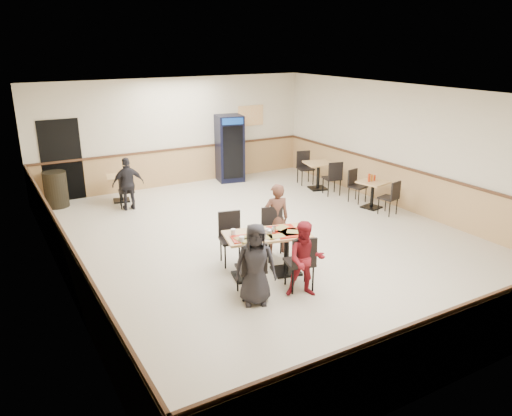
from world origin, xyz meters
TOP-DOWN VIEW (x-y plane):
  - ground at (0.00, 0.00)m, footprint 10.00×10.00m
  - room_shell at (1.78, 2.55)m, footprint 10.00×10.00m
  - main_table at (-0.83, -1.34)m, footprint 1.59×1.05m
  - main_chairs at (-0.88, -1.33)m, footprint 1.66×1.97m
  - diner_woman_left at (-1.50, -2.09)m, footprint 0.76×0.65m
  - diner_woman_right at (-0.69, -2.29)m, footprint 0.77×0.71m
  - diner_man_opposite at (-0.17, -0.59)m, footprint 0.57×0.45m
  - lone_diner at (-1.88, 3.43)m, footprint 0.79×0.38m
  - tabletop_clutter at (-0.81, -1.43)m, footprint 1.39×0.74m
  - side_table_near at (3.34, 0.54)m, footprint 0.76×0.76m
  - side_table_near_chair_south at (3.34, 0.00)m, footprint 0.48×0.48m
  - side_table_near_chair_north at (3.34, 1.09)m, footprint 0.48×0.48m
  - side_table_far at (3.18, 2.55)m, footprint 0.85×0.85m
  - side_table_far_chair_south at (3.18, 1.94)m, footprint 0.53×0.53m
  - side_table_far_chair_north at (3.18, 3.15)m, footprint 0.53×0.53m
  - condiment_caddy at (3.31, 0.59)m, footprint 0.23×0.06m
  - back_table at (-1.88, 4.20)m, footprint 0.74×0.74m
  - back_table_chair_lone at (-1.88, 3.66)m, footprint 0.47×0.47m
  - pepsi_cooler at (1.48, 4.59)m, footprint 0.85×0.85m
  - trash_bin at (-3.39, 4.55)m, footprint 0.57×0.57m

SIDE VIEW (x-z plane):
  - ground at x=0.00m, z-range 0.00..0.00m
  - back_table_chair_lone at x=-1.88m, z-range 0.00..0.86m
  - side_table_near_chair_south at x=3.34m, z-range 0.00..0.86m
  - side_table_near_chair_north at x=3.34m, z-range 0.00..0.86m
  - trash_bin at x=-3.39m, z-range 0.00..0.89m
  - back_table at x=-1.88m, z-range 0.11..0.79m
  - side_table_near at x=3.34m, z-range 0.11..0.79m
  - side_table_far_chair_south at x=3.18m, z-range 0.00..0.96m
  - side_table_far_chair_north at x=3.18m, z-range 0.00..0.96m
  - main_chairs at x=-0.88m, z-range 0.00..0.99m
  - side_table_far at x=3.18m, z-range 0.12..0.88m
  - main_table at x=-0.83m, z-range 0.13..0.91m
  - room_shell at x=1.78m, z-range -4.42..5.58m
  - diner_woman_right at x=-0.69m, z-range 0.00..1.27m
  - lone_diner at x=-1.88m, z-range 0.00..1.30m
  - diner_woman_left at x=-1.50m, z-range 0.00..1.32m
  - diner_man_opposite at x=-0.17m, z-range 0.00..1.40m
  - condiment_caddy at x=3.31m, z-range 0.67..0.87m
  - tabletop_clutter at x=-0.81m, z-range 0.74..0.86m
  - pepsi_cooler at x=1.48m, z-range 0.00..1.92m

